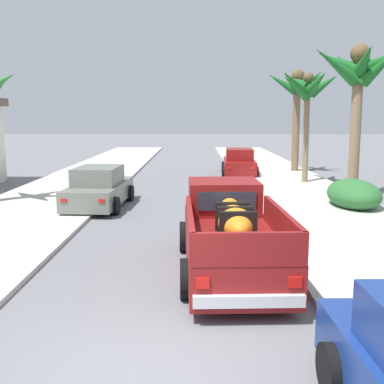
{
  "coord_description": "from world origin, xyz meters",
  "views": [
    {
      "loc": [
        0.66,
        -5.47,
        3.38
      ],
      "look_at": [
        0.58,
        7.27,
        1.2
      ],
      "focal_mm": 41.44,
      "sensor_mm": 36.0,
      "label": 1
    }
  ],
  "objects_px": {
    "palm_tree_left_fore": "(308,90)",
    "palm_tree_left_back": "(358,75)",
    "car_left_mid": "(99,188)",
    "hedge_bush": "(354,194)",
    "pickup_truck": "(230,234)",
    "palm_tree_right_mid": "(297,90)",
    "car_left_near": "(239,163)"
  },
  "relations": [
    {
      "from": "palm_tree_left_back",
      "to": "pickup_truck",
      "type": "bearing_deg",
      "value": -123.14
    },
    {
      "from": "car_left_near",
      "to": "palm_tree_right_mid",
      "type": "bearing_deg",
      "value": 18.06
    },
    {
      "from": "palm_tree_left_fore",
      "to": "palm_tree_left_back",
      "type": "distance_m",
      "value": 3.88
    },
    {
      "from": "car_left_mid",
      "to": "hedge_bush",
      "type": "relative_size",
      "value": 1.55
    },
    {
      "from": "palm_tree_left_fore",
      "to": "palm_tree_right_mid",
      "type": "relative_size",
      "value": 0.92
    },
    {
      "from": "car_left_near",
      "to": "palm_tree_right_mid",
      "type": "height_order",
      "value": "palm_tree_right_mid"
    },
    {
      "from": "car_left_mid",
      "to": "palm_tree_right_mid",
      "type": "distance_m",
      "value": 14.91
    },
    {
      "from": "car_left_mid",
      "to": "hedge_bush",
      "type": "height_order",
      "value": "car_left_mid"
    },
    {
      "from": "palm_tree_left_fore",
      "to": "palm_tree_right_mid",
      "type": "xyz_separation_m",
      "value": [
        0.56,
        4.76,
        0.25
      ]
    },
    {
      "from": "pickup_truck",
      "to": "hedge_bush",
      "type": "distance_m",
      "value": 8.3
    },
    {
      "from": "pickup_truck",
      "to": "car_left_mid",
      "type": "bearing_deg",
      "value": 122.61
    },
    {
      "from": "pickup_truck",
      "to": "palm_tree_right_mid",
      "type": "xyz_separation_m",
      "value": [
        5.3,
        17.38,
        4.09
      ]
    },
    {
      "from": "palm_tree_left_fore",
      "to": "car_left_near",
      "type": "bearing_deg",
      "value": 128.91
    },
    {
      "from": "palm_tree_left_back",
      "to": "hedge_bush",
      "type": "distance_m",
      "value": 5.11
    },
    {
      "from": "pickup_truck",
      "to": "car_left_near",
      "type": "relative_size",
      "value": 1.22
    },
    {
      "from": "pickup_truck",
      "to": "palm_tree_left_fore",
      "type": "height_order",
      "value": "palm_tree_left_fore"
    },
    {
      "from": "pickup_truck",
      "to": "car_left_near",
      "type": "height_order",
      "value": "pickup_truck"
    },
    {
      "from": "car_left_mid",
      "to": "hedge_bush",
      "type": "bearing_deg",
      "value": -1.61
    },
    {
      "from": "palm_tree_right_mid",
      "to": "palm_tree_left_back",
      "type": "distance_m",
      "value": 8.49
    },
    {
      "from": "car_left_near",
      "to": "palm_tree_right_mid",
      "type": "distance_m",
      "value": 5.57
    },
    {
      "from": "pickup_truck",
      "to": "car_left_near",
      "type": "distance_m",
      "value": 16.34
    },
    {
      "from": "pickup_truck",
      "to": "car_left_mid",
      "type": "distance_m",
      "value": 8.1
    },
    {
      "from": "car_left_mid",
      "to": "palm_tree_left_back",
      "type": "bearing_deg",
      "value": 11.57
    },
    {
      "from": "car_left_near",
      "to": "car_left_mid",
      "type": "bearing_deg",
      "value": -123.25
    },
    {
      "from": "pickup_truck",
      "to": "palm_tree_left_fore",
      "type": "xyz_separation_m",
      "value": [
        4.73,
        12.62,
        3.84
      ]
    },
    {
      "from": "car_left_mid",
      "to": "palm_tree_right_mid",
      "type": "bearing_deg",
      "value": 47.52
    },
    {
      "from": "pickup_truck",
      "to": "palm_tree_right_mid",
      "type": "bearing_deg",
      "value": 73.04
    },
    {
      "from": "pickup_truck",
      "to": "car_left_mid",
      "type": "height_order",
      "value": "pickup_truck"
    },
    {
      "from": "car_left_near",
      "to": "palm_tree_left_fore",
      "type": "distance_m",
      "value": 6.1
    },
    {
      "from": "car_left_near",
      "to": "hedge_bush",
      "type": "distance_m",
      "value": 10.22
    },
    {
      "from": "palm_tree_left_fore",
      "to": "palm_tree_right_mid",
      "type": "height_order",
      "value": "palm_tree_right_mid"
    },
    {
      "from": "palm_tree_left_fore",
      "to": "palm_tree_left_back",
      "type": "bearing_deg",
      "value": -73.77
    }
  ]
}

